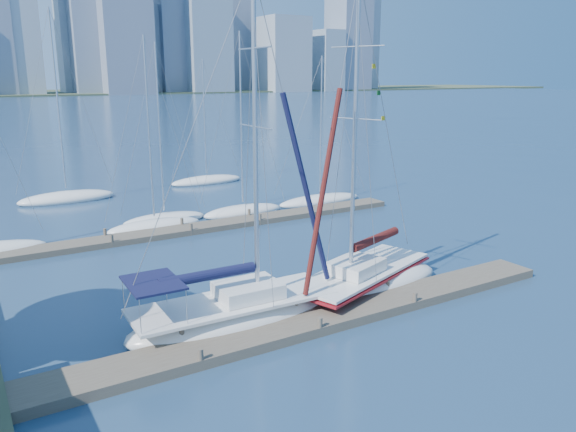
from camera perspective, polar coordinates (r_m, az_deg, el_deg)
ground at (r=23.27m, az=1.98°, el=-11.28°), size 700.00×700.00×0.00m
near_dock at (r=23.18m, az=1.98°, el=-10.84°), size 26.00×2.00×0.40m
far_dock at (r=37.50m, az=-8.83°, el=-1.17°), size 30.00×1.80×0.36m
sailboat_navy at (r=23.23m, az=-5.49°, el=-8.50°), size 9.19×3.19×14.39m
sailboat_maroon at (r=26.90m, az=7.57°, el=-5.24°), size 9.34×5.69×14.61m
bg_boat_1 at (r=38.30m, az=-13.39°, el=-0.96°), size 6.48×2.69×12.70m
bg_boat_2 at (r=39.94m, az=-12.43°, el=-0.29°), size 6.04×2.52×12.37m
bg_boat_3 at (r=41.41m, az=-4.59°, el=0.53°), size 6.51×4.39×13.22m
bg_boat_4 at (r=45.04m, az=3.27°, el=1.63°), size 7.71×4.51×11.69m
bg_boat_6 at (r=48.93m, az=-21.53°, el=1.76°), size 7.71×3.15×15.31m
bg_boat_7 at (r=53.77m, az=-8.25°, el=3.58°), size 7.09×2.52×11.71m
skyline at (r=310.72m, az=-26.12°, el=17.53°), size 502.64×51.31×114.68m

